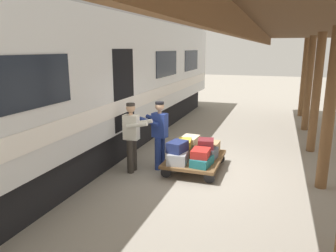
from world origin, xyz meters
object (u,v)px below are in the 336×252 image
Objects in this scene: suitcase_slate_roller at (206,154)px; porter_by_door at (132,135)px; suitcase_tan_vintage at (210,148)px; suitcase_brown_leather at (189,147)px; suitcase_olive_duffel at (184,151)px; suitcase_maroon_trunk at (206,144)px; train_car at (73,83)px; suitcase_yellow_case at (184,143)px; suitcase_red_plastic at (201,153)px; luggage_cart at (195,159)px; suitcase_teal_softside at (202,161)px; suitcase_navy_fabric at (177,147)px; suitcase_gray_aluminum at (178,157)px; suitcase_cream_canvas at (190,140)px; porter_in_overalls at (159,133)px.

porter_by_door is at bearing 18.95° from suitcase_slate_roller.
suitcase_tan_vintage is 0.58m from suitcase_brown_leather.
suitcase_olive_duffel is 0.61m from suitcase_maroon_trunk.
porter_by_door is at bearing 166.58° from train_car.
suitcase_red_plastic is (-0.52, 0.44, -0.07)m from suitcase_yellow_case.
suitcase_teal_softside is (-0.29, 0.48, 0.14)m from luggage_cart.
suitcase_brown_leather is at bearing -60.16° from suitcase_red_plastic.
suitcase_navy_fabric is at bearing 0.62° from suitcase_red_plastic.
train_car is 3.44m from suitcase_gray_aluminum.
porter_by_door reaches higher than luggage_cart.
suitcase_yellow_case is (0.55, 0.02, 0.22)m from suitcase_slate_roller.
suitcase_tan_vintage is (-0.58, -0.96, 0.01)m from suitcase_gray_aluminum.
suitcase_red_plastic is at bearing -25.07° from suitcase_teal_softside.
suitcase_red_plastic is at bearing 118.59° from luggage_cart.
suitcase_slate_roller is 0.73m from suitcase_cream_canvas.
suitcase_maroon_trunk is at bearing -175.56° from suitcase_yellow_case.
luggage_cart is 3.49× the size of suitcase_yellow_case.
suitcase_teal_softside is 1.07× the size of suitcase_cream_canvas.
luggage_cart is 2.80× the size of suitcase_olive_duffel.
suitcase_slate_roller is 0.25m from suitcase_maroon_trunk.
suitcase_slate_roller is 0.92× the size of suitcase_cream_canvas.
suitcase_gray_aluminum is at bearing 58.99° from luggage_cart.
suitcase_red_plastic is at bearing 139.44° from suitcase_olive_duffel.
suitcase_teal_softside is at bearing 90.00° from suitcase_slate_roller.
suitcase_maroon_trunk is (-0.27, -0.02, 0.43)m from luggage_cart.
suitcase_teal_softside is 0.76m from suitcase_yellow_case.
train_car is 47.90× the size of suitcase_maroon_trunk.
suitcase_olive_duffel is (0.29, -0.00, 0.18)m from luggage_cart.
luggage_cart is at bearing 58.99° from suitcase_tan_vintage.
suitcase_tan_vintage is 0.87× the size of suitcase_olive_duffel.
suitcase_maroon_trunk is at bearing 140.30° from suitcase_brown_leather.
suitcase_teal_softside is 1.23× the size of suitcase_red_plastic.
suitcase_olive_duffel is 0.22m from suitcase_yellow_case.
porter_in_overalls reaches higher than suitcase_brown_leather.
luggage_cart is 0.48m from suitcase_yellow_case.
suitcase_slate_roller is 1.86m from porter_by_door.
suitcase_navy_fabric is at bearing 173.59° from train_car.
suitcase_tan_vintage is 0.32× the size of porter_in_overalls.
suitcase_red_plastic is (-0.54, 0.46, 0.15)m from suitcase_olive_duffel.
suitcase_maroon_trunk is at bearing -175.69° from luggage_cart.
suitcase_navy_fabric is (0.02, 0.95, 0.29)m from suitcase_brown_leather.
suitcase_teal_softside is at bearing 164.92° from porter_in_overalls.
suitcase_teal_softside is (-0.58, 0.96, 0.00)m from suitcase_brown_leather.
suitcase_red_plastic is at bearing 87.80° from suitcase_tan_vintage.
porter_in_overalls is (0.59, 0.65, 0.51)m from suitcase_brown_leather.
suitcase_gray_aluminum is at bearing 39.75° from suitcase_slate_roller.
suitcase_tan_vintage is 2.06m from porter_by_door.
suitcase_maroon_trunk is (-0.53, -0.04, 0.03)m from suitcase_yellow_case.
suitcase_slate_roller is 0.59m from suitcase_yellow_case.
suitcase_maroon_trunk is 0.70× the size of suitcase_cream_canvas.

